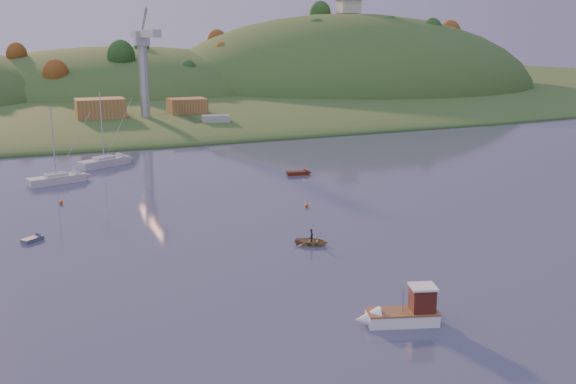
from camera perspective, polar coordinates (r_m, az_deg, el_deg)
name	(u,v)px	position (r m, az deg, el deg)	size (l,w,h in m)	color
ground	(438,353)	(46.83, 13.21, -13.79)	(500.00, 500.00, 0.00)	#313651
far_shore	(90,93)	(265.38, -17.23, 8.44)	(620.00, 220.00, 1.50)	#365120
shore_slope	(112,110)	(201.04, -15.36, 7.08)	(640.00, 150.00, 7.00)	#365120
hill_center	(123,96)	(246.77, -14.43, 8.27)	(140.00, 120.00, 36.00)	#365120
hill_right	(347,92)	(258.86, 5.25, 8.87)	(150.00, 130.00, 60.00)	#365120
hilltop_house	(349,4)	(258.27, 5.42, 16.28)	(9.00, 7.00, 6.45)	beige
hillside_trees	(104,103)	(220.80, -16.05, 7.59)	(280.00, 50.00, 32.00)	#193F16
wharf	(157,122)	(159.49, -11.55, 6.13)	(42.00, 16.00, 2.40)	slate
shed_west	(100,109)	(158.12, -16.34, 7.11)	(11.00, 8.00, 4.80)	olive
shed_east	(187,106)	(162.75, -8.96, 7.52)	(9.00, 7.00, 4.00)	olive
dock_crane	(144,55)	(154.18, -12.68, 11.79)	(3.20, 28.00, 20.30)	#B7B7BC
fishing_boat	(397,313)	(50.16, 9.67, -10.56)	(6.61, 3.74, 4.03)	white
sailboat_near	(56,178)	(101.52, -19.90, 1.14)	(8.60, 4.78, 11.43)	silver
sailboat_far	(104,161)	(112.70, -16.03, 2.63)	(9.18, 6.41, 12.39)	silver
canoe	(312,241)	(67.58, 2.11, -4.41)	(2.48, 3.48, 0.72)	#A08658
paddler	(312,238)	(67.46, 2.12, -4.11)	(0.53, 0.35, 1.47)	black
red_tender	(302,173)	(101.68, 1.29, 1.72)	(4.14, 1.97, 1.35)	#571A0C
grey_dinghy	(36,238)	(74.27, -21.47, -3.83)	(2.72, 2.52, 1.01)	#50596A
work_vessel	(216,126)	(149.26, -6.42, 5.88)	(15.33, 7.76, 3.76)	slate
buoy_1	(307,205)	(82.14, 1.67, -1.20)	(0.50, 0.50, 0.50)	#E3510B
buoy_3	(61,202)	(88.72, -19.53, -0.88)	(0.50, 0.50, 0.50)	#E3510B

